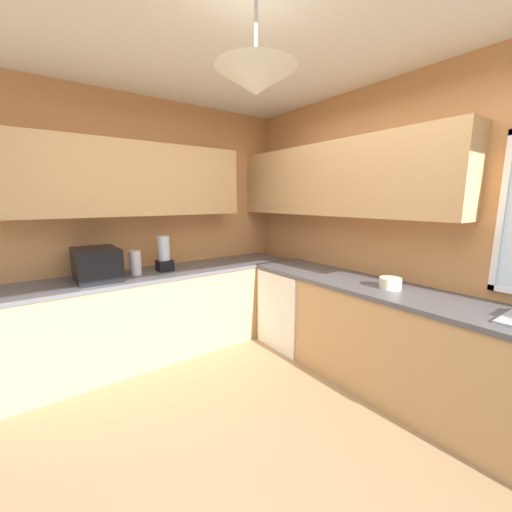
% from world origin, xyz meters
% --- Properties ---
extents(ground_plane, '(8.64, 8.64, 0.00)m').
position_xyz_m(ground_plane, '(0.00, 0.00, 0.00)').
color(ground_plane, '#997A56').
extents(room_shell, '(4.05, 3.36, 2.71)m').
position_xyz_m(room_shell, '(-0.75, 0.59, 1.85)').
color(room_shell, '#C6844C').
rests_on(room_shell, ground_plane).
extents(counter_run_left, '(0.65, 2.97, 0.88)m').
position_xyz_m(counter_run_left, '(-1.65, 0.00, 0.44)').
color(counter_run_left, tan).
rests_on(counter_run_left, ground_plane).
extents(counter_run_back, '(3.14, 0.65, 0.88)m').
position_xyz_m(counter_run_back, '(0.21, 1.31, 0.44)').
color(counter_run_back, tan).
rests_on(counter_run_back, ground_plane).
extents(dishwasher, '(0.60, 0.60, 0.84)m').
position_xyz_m(dishwasher, '(-0.99, 1.28, 0.42)').
color(dishwasher, white).
rests_on(dishwasher, ground_plane).
extents(microwave, '(0.48, 0.36, 0.29)m').
position_xyz_m(microwave, '(-1.65, -0.58, 1.03)').
color(microwave, black).
rests_on(microwave, counter_run_left).
extents(kettle, '(0.11, 0.11, 0.24)m').
position_xyz_m(kettle, '(-1.63, -0.24, 1.00)').
color(kettle, '#B7B7BC').
rests_on(kettle, counter_run_left).
extents(bowl, '(0.17, 0.17, 0.09)m').
position_xyz_m(bowl, '(0.09, 1.31, 0.93)').
color(bowl, beige).
rests_on(bowl, counter_run_back).
extents(blender_appliance, '(0.15, 0.15, 0.36)m').
position_xyz_m(blender_appliance, '(-1.65, 0.05, 1.05)').
color(blender_appliance, black).
rests_on(blender_appliance, counter_run_left).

